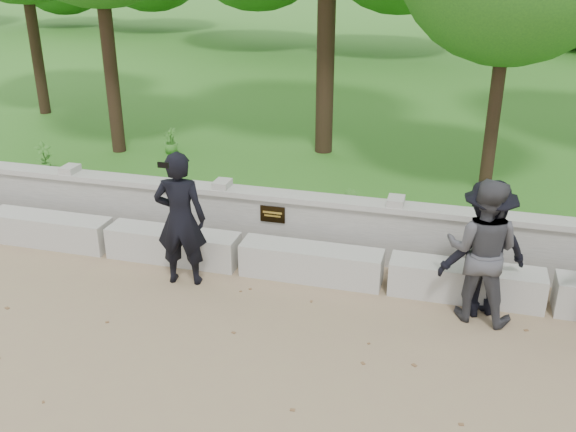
# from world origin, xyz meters

# --- Properties ---
(ground) EXTENTS (80.00, 80.00, 0.00)m
(ground) POSITION_xyz_m (0.00, 0.00, 0.00)
(ground) COLOR #8C7856
(ground) RESTS_ON ground
(lawn) EXTENTS (40.00, 22.00, 0.25)m
(lawn) POSITION_xyz_m (0.00, 14.00, 0.12)
(lawn) COLOR #357021
(lawn) RESTS_ON ground
(concrete_bench) EXTENTS (11.90, 0.45, 0.45)m
(concrete_bench) POSITION_xyz_m (0.00, 1.90, 0.22)
(concrete_bench) COLOR beige
(concrete_bench) RESTS_ON ground
(parapet_wall) EXTENTS (12.50, 0.35, 0.90)m
(parapet_wall) POSITION_xyz_m (0.00, 2.60, 0.46)
(parapet_wall) COLOR #B5B2AB
(parapet_wall) RESTS_ON ground
(man_main) EXTENTS (0.72, 0.65, 1.80)m
(man_main) POSITION_xyz_m (-0.60, 1.36, 0.90)
(man_main) COLOR black
(man_main) RESTS_ON ground
(visitor_left) EXTENTS (0.96, 0.81, 1.76)m
(visitor_left) POSITION_xyz_m (3.13, 1.48, 0.88)
(visitor_left) COLOR #404045
(visitor_left) RESTS_ON ground
(visitor_mid) EXTENTS (1.26, 1.06, 1.69)m
(visitor_mid) POSITION_xyz_m (3.16, 1.61, 0.85)
(visitor_mid) COLOR black
(visitor_mid) RESTS_ON ground
(shrub_a) EXTENTS (0.35, 0.36, 0.57)m
(shrub_a) POSITION_xyz_m (-4.58, 4.12, 0.53)
(shrub_a) COLOR #41832C
(shrub_a) RESTS_ON lawn
(shrub_b) EXTENTS (0.36, 0.36, 0.51)m
(shrub_b) POSITION_xyz_m (1.25, 3.30, 0.51)
(shrub_b) COLOR #41832C
(shrub_b) RESTS_ON lawn
(shrub_d) EXTENTS (0.40, 0.39, 0.53)m
(shrub_d) POSITION_xyz_m (-2.83, 5.79, 0.51)
(shrub_d) COLOR #41832C
(shrub_d) RESTS_ON lawn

